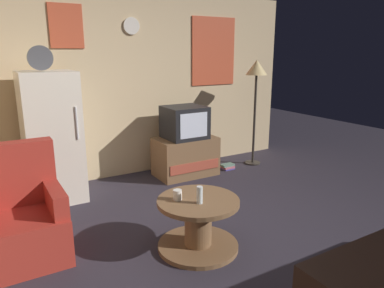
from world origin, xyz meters
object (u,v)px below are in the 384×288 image
standing_lamp (256,76)px  coffee_table (198,224)px  crt_tv (185,122)px  armchair (20,220)px  fridge (52,137)px  wine_glass (200,195)px  book_stack (227,167)px  mug_ceramic_white (177,195)px  tv_stand (185,156)px

standing_lamp → coffee_table: standing_lamp is taller
standing_lamp → coffee_table: (-2.05, -1.70, -1.13)m
crt_tv → armchair: crt_tv is taller
fridge → armchair: (-0.50, -1.15, -0.42)m
wine_glass → book_stack: 2.42m
standing_lamp → wine_glass: bearing=-139.6°
fridge → crt_tv: 1.73m
coffee_table → mug_ceramic_white: mug_ceramic_white is taller
tv_stand → standing_lamp: bearing=-3.8°
crt_tv → wine_glass: (-0.91, -1.85, -0.22)m
fridge → mug_ceramic_white: bearing=-67.8°
tv_stand → fridge: bearing=179.1°
fridge → crt_tv: size_ratio=3.28×
tv_stand → book_stack: bearing=-8.3°
tv_stand → crt_tv: crt_tv is taller
crt_tv → book_stack: bearing=-8.1°
book_stack → coffee_table: bearing=-132.7°
mug_ceramic_white → armchair: size_ratio=0.09×
fridge → standing_lamp: 2.98m
crt_tv → book_stack: size_ratio=2.76×
armchair → book_stack: bearing=19.4°
tv_stand → mug_ceramic_white: 2.00m
tv_stand → book_stack: (0.66, -0.10, -0.23)m
book_stack → crt_tv: bearing=171.9°
fridge → coffee_table: fridge is taller
tv_stand → mug_ceramic_white: size_ratio=9.33×
mug_ceramic_white → coffee_table: bearing=-28.4°
coffee_table → fridge: bearing=115.5°
wine_glass → armchair: armchair is taller
book_stack → mug_ceramic_white: bearing=-137.0°
armchair → book_stack: armchair is taller
fridge → book_stack: 2.52m
crt_tv → mug_ceramic_white: crt_tv is taller
standing_lamp → book_stack: (-0.50, -0.02, -1.32)m
fridge → mug_ceramic_white: size_ratio=19.67×
crt_tv → coffee_table: size_ratio=0.75×
standing_lamp → mug_ceramic_white: (-2.21, -1.61, -0.85)m
coffee_table → mug_ceramic_white: 0.33m
fridge → armchair: bearing=-113.3°
coffee_table → armchair: size_ratio=0.75×
crt_tv → mug_ceramic_white: 2.00m
coffee_table → wine_glass: (-0.03, -0.07, 0.31)m
tv_stand → crt_tv: bearing=-175.4°
tv_stand → armchair: size_ratio=0.87×
tv_stand → standing_lamp: standing_lamp is taller
fridge → tv_stand: 1.81m
tv_stand → standing_lamp: size_ratio=0.53×
tv_stand → coffee_table: size_ratio=1.17×
mug_ceramic_white → book_stack: mug_ceramic_white is taller
crt_tv → armchair: size_ratio=0.56×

